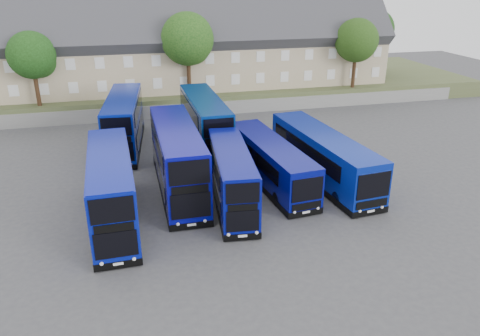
# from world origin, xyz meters

# --- Properties ---
(ground) EXTENTS (120.00, 120.00, 0.00)m
(ground) POSITION_xyz_m (0.00, 0.00, 0.00)
(ground) COLOR #424246
(ground) RESTS_ON ground
(retaining_wall) EXTENTS (70.00, 0.40, 1.50)m
(retaining_wall) POSITION_xyz_m (0.00, 24.00, 0.75)
(retaining_wall) COLOR slate
(retaining_wall) RESTS_ON ground
(earth_bank) EXTENTS (80.00, 20.00, 2.00)m
(earth_bank) POSITION_xyz_m (0.00, 34.00, 1.00)
(earth_bank) COLOR #4E5731
(earth_bank) RESTS_ON ground
(terrace_row) EXTENTS (54.00, 10.40, 11.20)m
(terrace_row) POSITION_xyz_m (0.00, 30.00, 6.60)
(terrace_row) COLOR tan
(terrace_row) RESTS_ON earth_bank
(dd_front_left) EXTENTS (2.94, 11.42, 4.51)m
(dd_front_left) POSITION_xyz_m (-6.47, 1.08, 2.22)
(dd_front_left) COLOR #081599
(dd_front_left) RESTS_ON ground
(dd_front_mid) EXTENTS (2.86, 12.26, 4.87)m
(dd_front_mid) POSITION_xyz_m (-1.86, 4.80, 2.39)
(dd_front_mid) COLOR #07088F
(dd_front_mid) RESTS_ON ground
(dd_front_right) EXTENTS (3.28, 10.20, 3.98)m
(dd_front_right) POSITION_xyz_m (1.41, 1.60, 1.95)
(dd_front_right) COLOR #070D85
(dd_front_right) RESTS_ON ground
(dd_rear_left) EXTENTS (3.89, 11.98, 4.68)m
(dd_rear_left) POSITION_xyz_m (-5.45, 15.36, 2.30)
(dd_rear_left) COLOR #081E9B
(dd_rear_left) RESTS_ON ground
(dd_rear_right) EXTENTS (2.89, 11.96, 4.74)m
(dd_rear_right) POSITION_xyz_m (1.60, 13.13, 2.33)
(dd_rear_right) COLOR navy
(dd_rear_right) RESTS_ON ground
(coach_east_a) EXTENTS (3.71, 12.18, 3.28)m
(coach_east_a) POSITION_xyz_m (5.11, 4.49, 1.61)
(coach_east_a) COLOR #060B7D
(coach_east_a) RESTS_ON ground
(coach_east_b) EXTENTS (4.11, 13.47, 3.63)m
(coach_east_b) POSITION_xyz_m (9.22, 4.23, 1.78)
(coach_east_b) COLOR #081E95
(coach_east_b) RESTS_ON ground
(tree_west) EXTENTS (4.80, 4.80, 7.65)m
(tree_west) POSITION_xyz_m (-13.85, 25.10, 7.05)
(tree_west) COLOR #382314
(tree_west) RESTS_ON earth_bank
(tree_mid) EXTENTS (5.76, 5.76, 9.18)m
(tree_mid) POSITION_xyz_m (2.15, 25.60, 8.07)
(tree_mid) COLOR #382314
(tree_mid) RESTS_ON earth_bank
(tree_east) EXTENTS (5.12, 5.12, 8.16)m
(tree_east) POSITION_xyz_m (22.15, 25.10, 7.39)
(tree_east) COLOR #382314
(tree_east) RESTS_ON earth_bank
(tree_far) EXTENTS (5.44, 5.44, 8.67)m
(tree_far) POSITION_xyz_m (28.15, 32.10, 7.73)
(tree_far) COLOR #382314
(tree_far) RESTS_ON earth_bank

